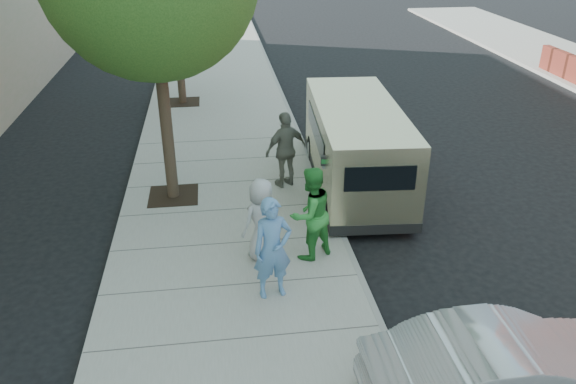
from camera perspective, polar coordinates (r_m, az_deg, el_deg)
The scene contains 10 objects.
ground at distance 12.15m, azimuth -1.09°, elevation -5.44°, with size 120.00×120.00×0.00m, color black.
sidewalk at distance 12.06m, azimuth -5.84°, elevation -5.46°, with size 5.00×60.00×0.15m, color gray.
curb_face at distance 12.33m, azimuth 5.58°, elevation -4.64°, with size 0.12×60.00×0.16m, color gray.
parking_meter at distance 12.57m, azimuth 4.02°, elevation 1.95°, with size 0.32×0.19×1.47m.
van at distance 14.32m, azimuth 6.85°, elevation 4.78°, with size 2.36×6.03×2.20m.
sedan at distance 8.82m, azimuth 21.44°, elevation -16.67°, with size 1.42×4.08×1.34m, color #AEAEB5.
person_officer at distance 9.96m, azimuth -1.58°, elevation -5.77°, with size 0.71×0.47×1.94m, color #5888BC.
person_green_shirt at distance 11.06m, azimuth 2.29°, elevation -2.21°, with size 0.95×0.74×1.95m, color green.
person_gray_shirt at distance 11.09m, azimuth -2.67°, elevation -2.80°, with size 0.84×0.55×1.72m, color #AEAEB1.
person_striped_polo at distance 14.01m, azimuth -0.20°, elevation 4.33°, with size 1.15×0.48×1.95m, color gray.
Camera 1 is at (-1.16, -10.22, 6.48)m, focal length 35.00 mm.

